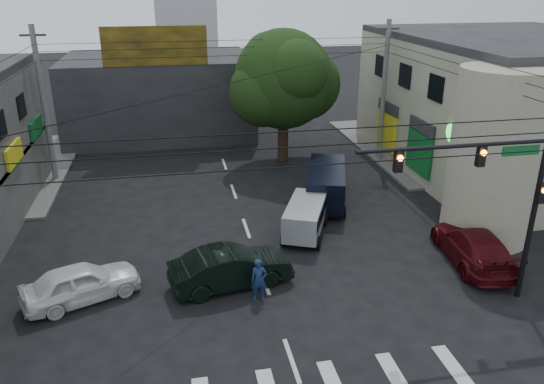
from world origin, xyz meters
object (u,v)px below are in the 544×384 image
object	(u,v)px
navy_van	(326,186)
white_compact	(81,283)
dark_sedan	(231,268)
traffic_gantry	(498,184)
street_tree	(283,80)
utility_pole_far_right	(384,92)
maroon_sedan	(473,246)
utility_pole_far_left	(44,106)
traffic_officer	(259,280)
silver_minivan	(305,219)

from	to	relation	value
navy_van	white_compact	bearing A→B (deg)	139.31
dark_sedan	traffic_gantry	bearing A→B (deg)	-119.12
street_tree	utility_pole_far_right	size ratio (longest dim) A/B	0.95
navy_van	dark_sedan	bearing A→B (deg)	157.97
traffic_gantry	navy_van	world-z (taller)	traffic_gantry
street_tree	maroon_sedan	xyz separation A→B (m)	(5.16, -15.18, -4.69)
white_compact	street_tree	bearing A→B (deg)	-58.97
traffic_gantry	utility_pole_far_left	distance (m)	25.00
navy_van	traffic_officer	bearing A→B (deg)	166.52
maroon_sedan	navy_van	xyz separation A→B (m)	(-4.40, 7.47, 0.24)
maroon_sedan	navy_van	world-z (taller)	navy_van
navy_van	utility_pole_far_left	bearing A→B (deg)	83.95
silver_minivan	traffic_gantry	bearing A→B (deg)	-119.22
maroon_sedan	utility_pole_far_right	bearing A→B (deg)	-88.40
utility_pole_far_left	dark_sedan	xyz separation A→B (m)	(9.14, -14.07, -3.80)
utility_pole_far_right	white_compact	size ratio (longest dim) A/B	1.95
utility_pole_far_right	white_compact	bearing A→B (deg)	-141.48
utility_pole_far_right	white_compact	xyz separation A→B (m)	(-17.59, -14.01, -3.85)
traffic_gantry	dark_sedan	world-z (taller)	traffic_gantry
white_compact	traffic_officer	xyz separation A→B (m)	(6.66, -1.29, 0.10)
dark_sedan	street_tree	bearing A→B (deg)	-30.98
navy_van	traffic_gantry	bearing A→B (deg)	-145.72
dark_sedan	traffic_officer	xyz separation A→B (m)	(0.92, -1.22, 0.05)
white_compact	utility_pole_far_left	bearing A→B (deg)	-8.83
utility_pole_far_left	traffic_officer	distance (m)	18.69
dark_sedan	utility_pole_far_left	bearing A→B (deg)	21.61
street_tree	white_compact	bearing A→B (deg)	-126.48
street_tree	traffic_gantry	size ratio (longest dim) A/B	1.21
maroon_sedan	navy_van	bearing A→B (deg)	-52.47
traffic_gantry	traffic_officer	size ratio (longest dim) A/B	4.23
street_tree	maroon_sedan	world-z (taller)	street_tree
white_compact	silver_minivan	world-z (taller)	silver_minivan
traffic_officer	navy_van	bearing A→B (deg)	62.07
utility_pole_far_left	dark_sedan	distance (m)	17.20
utility_pole_far_left	traffic_officer	size ratio (longest dim) A/B	5.41
street_tree	utility_pole_far_left	world-z (taller)	utility_pole_far_left
utility_pole_far_right	silver_minivan	xyz separation A→B (m)	(-7.82, -10.24, -3.78)
utility_pole_far_right	maroon_sedan	world-z (taller)	utility_pole_far_right
street_tree	dark_sedan	bearing A→B (deg)	-109.57
utility_pole_far_left	navy_van	bearing A→B (deg)	-23.74
utility_pole_far_right	traffic_officer	bearing A→B (deg)	-125.57
utility_pole_far_left	utility_pole_far_right	world-z (taller)	same
street_tree	maroon_sedan	distance (m)	16.70
utility_pole_far_right	navy_van	world-z (taller)	utility_pole_far_right
traffic_gantry	utility_pole_far_right	bearing A→B (deg)	81.06
traffic_gantry	navy_van	bearing A→B (deg)	106.60
dark_sedan	silver_minivan	world-z (taller)	silver_minivan
maroon_sedan	silver_minivan	xyz separation A→B (m)	(-6.48, 3.94, 0.04)
street_tree	utility_pole_far_left	bearing A→B (deg)	-176.05
street_tree	white_compact	world-z (taller)	street_tree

